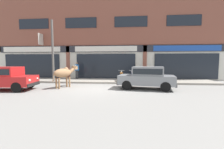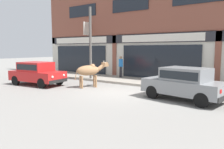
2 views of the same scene
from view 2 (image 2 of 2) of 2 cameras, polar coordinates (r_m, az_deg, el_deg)
name	(u,v)px [view 2 (image 2 of 2)]	position (r m, az deg, el deg)	size (l,w,h in m)	color
ground_plane	(119,92)	(11.57, 1.75, -4.66)	(90.00, 90.00, 0.00)	gray
sidewalk	(149,82)	(14.72, 9.72, -2.02)	(19.00, 2.95, 0.15)	gray
shop_building	(161,18)	(16.28, 12.77, 14.21)	(23.00, 1.40, 9.34)	brown
cow	(90,71)	(12.94, -5.85, 1.01)	(1.24, 1.96, 1.61)	#936B47
car_0	(37,72)	(14.56, -19.05, 0.56)	(3.73, 1.97, 1.46)	black
car_1	(184,82)	(10.21, 18.35, -1.90)	(3.79, 2.19, 1.46)	black
motorcycle_0	(170,78)	(13.49, 14.95, -0.97)	(0.52, 1.81, 0.88)	black
motorcycle_1	(188,80)	(13.24, 19.27, -1.26)	(0.64, 1.79, 0.88)	black
motorcycle_2	(208,81)	(12.99, 23.89, -1.61)	(0.68, 1.78, 0.88)	black
pedestrian	(121,64)	(16.40, 2.31, 2.67)	(0.47, 0.32, 1.60)	#2D2D33
utility_pole	(90,43)	(15.84, -5.65, 8.13)	(0.18, 0.18, 5.08)	#595651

